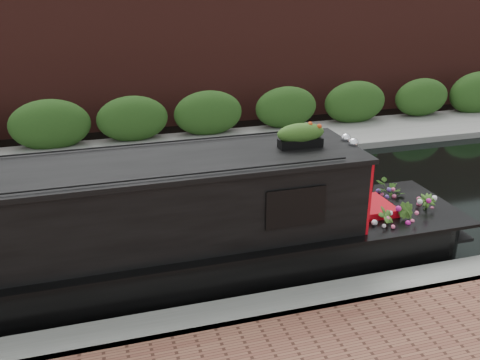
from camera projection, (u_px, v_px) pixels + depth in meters
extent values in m
plane|color=black|center=(169.00, 225.00, 10.07)|extent=(80.00, 80.00, 0.00)
cube|color=gray|center=(210.00, 331.00, 7.13)|extent=(40.00, 0.60, 0.50)
cube|color=gray|center=(141.00, 155.00, 13.81)|extent=(40.00, 2.40, 0.34)
cube|color=#244818|center=(137.00, 145.00, 14.61)|extent=(40.00, 1.10, 2.80)
cube|color=#4A1E19|center=(129.00, 125.00, 16.48)|extent=(40.00, 1.00, 8.00)
cube|color=black|center=(78.00, 214.00, 7.51)|extent=(8.28, 1.58, 1.22)
cube|color=black|center=(72.00, 171.00, 7.27)|extent=(8.42, 1.72, 0.07)
cube|color=#BD0712|center=(346.00, 183.00, 8.62)|extent=(0.06, 1.58, 1.22)
cube|color=black|center=(296.00, 207.00, 7.57)|extent=(0.81, 0.03, 0.50)
cube|color=#BD0712|center=(368.00, 215.00, 8.99)|extent=(0.72, 0.81, 0.45)
sphere|color=silver|center=(353.00, 143.00, 8.25)|extent=(0.16, 0.16, 0.16)
sphere|color=silver|center=(346.00, 138.00, 8.48)|extent=(0.16, 0.16, 0.16)
cube|color=black|center=(300.00, 143.00, 8.13)|extent=(0.68, 0.21, 0.13)
ellipsoid|color=#CE4216|center=(301.00, 132.00, 8.07)|extent=(0.75, 0.23, 0.22)
imported|color=#366020|center=(385.00, 225.00, 8.47)|extent=(0.38, 0.34, 0.61)
imported|color=#366020|center=(407.00, 221.00, 8.62)|extent=(0.42, 0.41, 0.59)
imported|color=#366020|center=(391.00, 196.00, 9.60)|extent=(0.64, 0.60, 0.58)
imported|color=#366020|center=(425.00, 210.00, 9.05)|extent=(0.43, 0.43, 0.56)
imported|color=#366020|center=(351.00, 202.00, 9.47)|extent=(0.27, 0.30, 0.47)
cylinder|color=brown|center=(443.00, 230.00, 9.59)|extent=(0.28, 0.37, 0.28)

